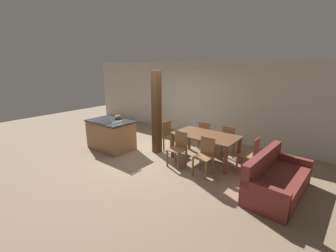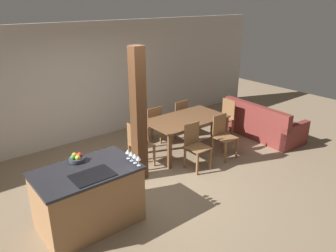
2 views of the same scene
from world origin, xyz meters
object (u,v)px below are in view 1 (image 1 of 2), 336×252
object	(u,v)px
wine_glass_far	(118,121)
dining_chair_foot_end	(251,155)
couch	(276,181)
dining_chair_far_right	(230,140)
kitchen_island	(111,134)
wine_glass_middle	(116,122)
dining_chair_head_end	(170,135)
wine_glass_end	(121,120)
dining_table	(206,138)
timber_post	(157,113)
dining_chair_far_left	(206,135)
wine_glass_near	(113,122)
fruit_bowl	(118,117)
dining_chair_near_left	(178,148)
dining_chair_near_right	(205,155)

from	to	relation	value
wine_glass_far	dining_chair_foot_end	xyz separation A→B (m)	(3.42, 1.23, -0.55)
dining_chair_foot_end	couch	world-z (taller)	dining_chair_foot_end
dining_chair_far_right	couch	world-z (taller)	dining_chair_far_right
kitchen_island	wine_glass_middle	world-z (taller)	wine_glass_middle
wine_glass_far	dining_chair_head_end	bearing A→B (deg)	53.00
wine_glass_end	dining_table	bearing A→B (deg)	27.59
wine_glass_end	timber_post	distance (m)	1.06
dining_chair_far_left	dining_chair_far_right	xyz separation A→B (m)	(0.79, 0.00, 0.00)
dining_table	wine_glass_end	bearing A→B (deg)	-152.41
wine_glass_near	dining_chair_head_end	world-z (taller)	wine_glass_near
fruit_bowl	dining_chair_near_left	size ratio (longest dim) A/B	0.26
fruit_bowl	wine_glass_end	size ratio (longest dim) A/B	1.53
dining_table	timber_post	bearing A→B (deg)	-165.88
wine_glass_far	dining_table	size ratio (longest dim) A/B	0.09
wine_glass_middle	dining_chair_head_end	world-z (taller)	wine_glass_middle
wine_glass_far	dining_chair_head_end	size ratio (longest dim) A/B	0.17
fruit_bowl	dining_table	distance (m)	2.91
dining_chair_near_left	dining_chair_far_left	world-z (taller)	same
wine_glass_near	dining_chair_far_right	size ratio (longest dim) A/B	0.17
wine_glass_near	dining_chair_near_right	distance (m)	2.71
dining_chair_far_right	couch	bearing A→B (deg)	140.84
dining_chair_near_left	dining_chair_foot_end	bearing A→B (deg)	23.90
dining_chair_near_right	couch	xyz separation A→B (m)	(1.60, 0.15, -0.20)
couch	dining_chair_foot_end	bearing A→B (deg)	55.66
fruit_bowl	dining_table	size ratio (longest dim) A/B	0.13
wine_glass_end	fruit_bowl	bearing A→B (deg)	146.74
wine_glass_middle	wine_glass_end	distance (m)	0.19
kitchen_island	fruit_bowl	bearing A→B (deg)	87.79
dining_chair_far_left	dining_table	bearing A→B (deg)	118.43
fruit_bowl	dining_table	bearing A→B (deg)	14.41
kitchen_island	dining_chair_near_right	xyz separation A→B (m)	(3.21, 0.31, 0.03)
kitchen_island	timber_post	xyz separation A→B (m)	(1.36, 0.67, 0.77)
dining_table	dining_chair_foot_end	bearing A→B (deg)	-0.00
wine_glass_middle	dining_chair_head_end	distance (m)	1.70
wine_glass_middle	timber_post	xyz separation A→B (m)	(0.71, 0.95, 0.19)
dining_chair_far_right	dining_chair_foot_end	xyz separation A→B (m)	(0.85, -0.73, 0.00)
dining_chair_foot_end	dining_chair_near_right	bearing A→B (deg)	-49.57
dining_chair_near_left	dining_chair_far_right	world-z (taller)	same
wine_glass_near	dining_chair_foot_end	xyz separation A→B (m)	(3.42, 1.41, -0.55)
wine_glass_far	dining_chair_near_right	world-z (taller)	wine_glass_far
couch	timber_post	bearing A→B (deg)	89.86
fruit_bowl	dining_table	xyz separation A→B (m)	(2.80, 0.72, -0.31)
dining_table	dining_chair_near_left	bearing A→B (deg)	-118.43
wine_glass_end	couch	size ratio (longest dim) A/B	0.08
dining_chair_head_end	kitchen_island	bearing A→B (deg)	123.37
couch	wine_glass_end	bearing A→B (deg)	100.97
dining_chair_head_end	timber_post	distance (m)	0.85
dining_table	wine_glass_middle	bearing A→B (deg)	-148.70
dining_table	dining_chair_head_end	xyz separation A→B (m)	(-1.25, -0.00, -0.17)
wine_glass_end	dining_chair_head_end	world-z (taller)	wine_glass_end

